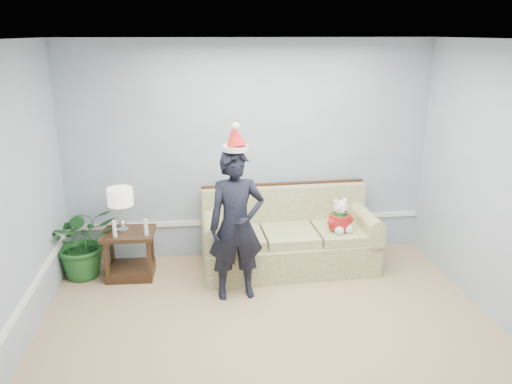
{
  "coord_description": "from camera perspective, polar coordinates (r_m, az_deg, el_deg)",
  "views": [
    {
      "loc": [
        -0.65,
        -3.46,
        2.76
      ],
      "look_at": [
        -0.03,
        1.55,
        1.13
      ],
      "focal_mm": 35.0,
      "sensor_mm": 36.0,
      "label": 1
    }
  ],
  "objects": [
    {
      "name": "houseplant",
      "position": [
        6.17,
        -19.18,
        -5.32
      ],
      "size": [
        0.96,
        0.89,
        0.87
      ],
      "primitive_type": "imported",
      "rotation": [
        0.0,
        0.0,
        0.31
      ],
      "color": "#1F5925",
      "rests_on": "room_shell"
    },
    {
      "name": "candle_pair",
      "position": [
        5.78,
        -14.16,
        -4.08
      ],
      "size": [
        0.4,
        0.05,
        0.2
      ],
      "color": "silver",
      "rests_on": "side_table"
    },
    {
      "name": "santa_hat",
      "position": [
        5.0,
        -2.41,
        6.24
      ],
      "size": [
        0.32,
        0.35,
        0.31
      ],
      "rotation": [
        0.0,
        0.0,
        0.29
      ],
      "color": "silver",
      "rests_on": "man"
    },
    {
      "name": "sofa",
      "position": [
        6.13,
        3.63,
        -5.44
      ],
      "size": [
        2.09,
        0.95,
        0.96
      ],
      "rotation": [
        0.0,
        0.0,
        0.04
      ],
      "color": "#53612E",
      "rests_on": "room_shell"
    },
    {
      "name": "table_lamp",
      "position": [
        5.85,
        -15.24,
        -0.72
      ],
      "size": [
        0.29,
        0.29,
        0.52
      ],
      "color": "silver",
      "rests_on": "side_table"
    },
    {
      "name": "teddy_bear",
      "position": [
        5.96,
        9.56,
        -3.1
      ],
      "size": [
        0.31,
        0.32,
        0.41
      ],
      "rotation": [
        0.0,
        0.0,
        0.28
      ],
      "color": "silver",
      "rests_on": "sofa"
    },
    {
      "name": "room_shell",
      "position": [
        3.79,
        3.37,
        -4.0
      ],
      "size": [
        4.54,
        5.04,
        2.74
      ],
      "color": "tan",
      "rests_on": "ground"
    },
    {
      "name": "side_table",
      "position": [
        6.08,
        -14.16,
        -7.41
      ],
      "size": [
        0.6,
        0.51,
        0.56
      ],
      "rotation": [
        0.0,
        0.0,
        -0.04
      ],
      "color": "#3C2716",
      "rests_on": "room_shell"
    },
    {
      "name": "man",
      "position": [
        5.26,
        -2.26,
        -3.86
      ],
      "size": [
        0.63,
        0.44,
        1.63
      ],
      "primitive_type": "imported",
      "rotation": [
        0.0,
        0.0,
        0.09
      ],
      "color": "black",
      "rests_on": "room_shell"
    },
    {
      "name": "wainscot_trim",
      "position": [
        5.21,
        -12.23,
        -8.93
      ],
      "size": [
        4.49,
        4.99,
        0.06
      ],
      "color": "white",
      "rests_on": "room_shell"
    }
  ]
}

